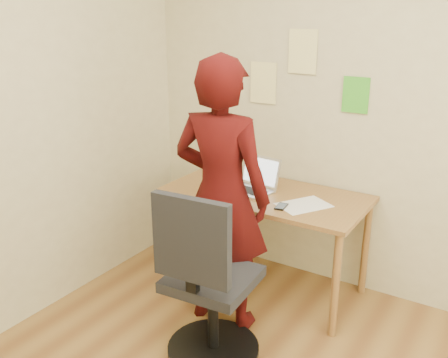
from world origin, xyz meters
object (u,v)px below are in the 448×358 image
Objects in this scene: desk at (265,204)px; phone at (281,206)px; laptop at (253,183)px; person at (221,196)px; office_chair at (207,290)px.

phone is (0.21, -0.19, 0.09)m from desk.
desk is at bearing 7.75° from laptop.
person reaches higher than desk.
desk is 0.17m from laptop.
laptop is 0.37m from phone.
desk is 0.81× the size of person.
person is (-0.04, -0.51, 0.21)m from desk.
person reaches higher than laptop.
phone is at bearing -41.58° from desk.
office_chair is at bearing -83.35° from desk.
office_chair is (-0.11, -0.71, -0.29)m from phone.
desk is 10.95× the size of phone.
desk is 0.92m from office_chair.
laptop is 0.33× the size of office_chair.
office_chair is at bearing -69.55° from laptop.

